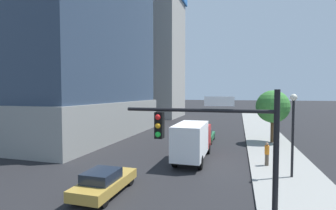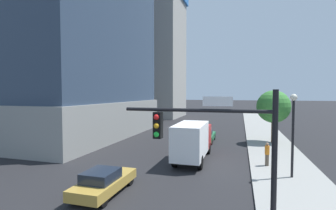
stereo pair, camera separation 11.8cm
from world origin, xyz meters
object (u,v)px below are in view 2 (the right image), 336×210
at_px(street_tree, 273,107).
at_px(car_green, 206,136).
at_px(street_lamp, 293,122).
at_px(box_truck, 193,139).
at_px(construction_building, 150,47).
at_px(car_gold, 104,182).
at_px(traffic_light_pole, 217,140).
at_px(pedestrian_orange_shirt, 267,154).

relative_size(street_tree, car_green, 1.26).
bearing_deg(street_lamp, box_truck, 160.11).
xyz_separation_m(construction_building, car_gold, (13.82, -43.90, -16.12)).
xyz_separation_m(car_green, box_truck, (-0.00, -8.12, 1.08)).
bearing_deg(street_lamp, traffic_light_pole, -116.64).
bearing_deg(car_green, box_truck, -90.00).
relative_size(street_tree, pedestrian_orange_shirt, 3.33).
bearing_deg(street_tree, pedestrian_orange_shirt, -99.04).
xyz_separation_m(traffic_light_pole, street_lamp, (4.12, 8.21, -0.16)).
relative_size(construction_building, traffic_light_pole, 6.82).
bearing_deg(car_green, pedestrian_orange_shirt, -55.56).
xyz_separation_m(traffic_light_pole, street_tree, (4.35, 20.11, 0.23)).
distance_m(traffic_light_pole, street_lamp, 9.18).
bearing_deg(car_gold, street_tree, 58.23).
bearing_deg(street_lamp, car_gold, -152.39).
xyz_separation_m(street_lamp, car_green, (-7.05, 10.67, -3.02)).
bearing_deg(traffic_light_pole, street_tree, 77.79).
distance_m(box_truck, pedestrian_orange_shirt, 5.81).
xyz_separation_m(street_tree, box_truck, (-7.28, -9.35, -2.33)).
height_order(traffic_light_pole, car_green, traffic_light_pole).
relative_size(car_green, box_truck, 0.65).
distance_m(construction_building, street_lamp, 47.31).
bearing_deg(street_lamp, car_green, 123.44).
relative_size(car_green, pedestrian_orange_shirt, 2.65).
bearing_deg(traffic_light_pole, pedestrian_orange_shirt, 74.96).
bearing_deg(car_gold, traffic_light_pole, -22.60).
xyz_separation_m(construction_building, street_lamp, (24.38, -38.38, -13.07)).
distance_m(street_lamp, street_tree, 11.91).
height_order(street_tree, pedestrian_orange_shirt, street_tree).
relative_size(traffic_light_pole, box_truck, 0.81).
xyz_separation_m(traffic_light_pole, car_gold, (-6.44, 2.68, -3.21)).
xyz_separation_m(traffic_light_pole, box_truck, (-2.93, 10.76, -2.10)).
bearing_deg(car_green, car_gold, -102.23).
height_order(box_truck, pedestrian_orange_shirt, box_truck).
distance_m(car_gold, pedestrian_orange_shirt, 12.12).
distance_m(traffic_light_pole, pedestrian_orange_shirt, 11.23).
bearing_deg(construction_building, traffic_light_pole, -66.49).
bearing_deg(car_green, street_lamp, -56.56).
relative_size(street_lamp, pedestrian_orange_shirt, 3.11).
bearing_deg(street_tree, traffic_light_pole, -102.21).
distance_m(street_tree, car_green, 8.14).
bearing_deg(pedestrian_orange_shirt, box_truck, 177.37).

